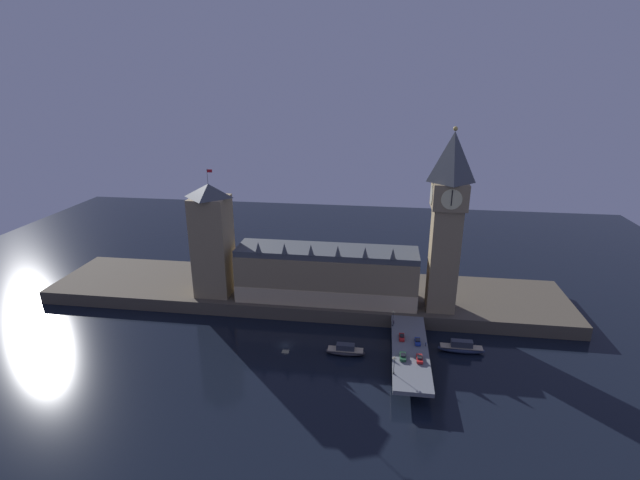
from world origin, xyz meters
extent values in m
plane|color=black|center=(0.00, 0.00, 0.00)|extent=(400.00, 400.00, 0.00)
cube|color=#4C4438|center=(0.00, 39.00, 2.72)|extent=(220.00, 42.00, 5.44)
cube|color=#8E7A56|center=(11.25, 29.49, 15.02)|extent=(72.35, 17.97, 19.16)
cube|color=#D5B989|center=(11.25, 20.38, 8.89)|extent=(72.35, 0.20, 6.90)
cube|color=#42474C|center=(11.25, 29.49, 25.80)|extent=(72.35, 16.53, 2.40)
cone|color=#42474C|center=(-14.59, 21.85, 29.11)|extent=(2.40, 2.40, 4.21)
cone|color=#42474C|center=(-4.25, 21.85, 29.11)|extent=(2.40, 2.40, 4.21)
cone|color=#42474C|center=(6.08, 21.85, 29.11)|extent=(2.40, 2.40, 4.21)
cone|color=#42474C|center=(16.42, 21.85, 29.11)|extent=(2.40, 2.40, 4.21)
cone|color=#42474C|center=(26.75, 21.85, 29.11)|extent=(2.40, 2.40, 4.21)
cone|color=#42474C|center=(37.09, 21.85, 29.11)|extent=(2.40, 2.40, 4.21)
cube|color=#8E7A56|center=(56.29, 26.75, 25.77)|extent=(10.50, 10.50, 40.66)
cube|color=#8E7A56|center=(56.29, 26.75, 50.91)|extent=(12.40, 12.40, 9.60)
cylinder|color=beige|center=(56.29, 20.43, 50.91)|extent=(7.33, 0.25, 7.33)
cylinder|color=beige|center=(56.29, 33.08, 50.91)|extent=(7.33, 0.25, 7.33)
cylinder|color=beige|center=(62.61, 26.75, 50.91)|extent=(0.25, 7.33, 7.33)
cylinder|color=beige|center=(49.97, 26.75, 50.91)|extent=(0.25, 7.33, 7.33)
cube|color=black|center=(56.29, 20.24, 51.46)|extent=(0.36, 0.10, 5.50)
pyramid|color=#42474C|center=(56.29, 26.75, 64.71)|extent=(12.40, 12.40, 17.99)
sphere|color=gold|center=(56.29, 26.75, 74.50)|extent=(1.60, 1.60, 1.60)
cube|color=#8E7A56|center=(-35.64, 28.60, 26.06)|extent=(14.20, 14.20, 41.23)
pyramid|color=#42474C|center=(-35.64, 28.60, 49.34)|extent=(14.48, 14.48, 5.34)
cylinder|color=#99999E|center=(-35.64, 28.60, 55.01)|extent=(0.24, 0.24, 6.00)
cube|color=red|center=(-34.54, 28.60, 57.11)|extent=(2.00, 0.08, 1.20)
cube|color=slate|center=(43.72, -5.00, 4.81)|extent=(11.96, 46.00, 1.40)
cube|color=#4C4438|center=(43.72, -12.67, 2.05)|extent=(10.16, 3.20, 4.11)
cube|color=#4C4438|center=(43.72, 2.67, 2.05)|extent=(10.16, 3.20, 4.11)
cube|color=red|center=(41.09, 1.26, 6.05)|extent=(1.74, 4.66, 0.73)
cube|color=black|center=(41.09, 1.26, 6.64)|extent=(1.43, 2.10, 0.45)
cylinder|color=black|center=(40.26, 2.70, 5.83)|extent=(0.22, 0.64, 0.64)
cylinder|color=black|center=(41.92, 2.70, 5.83)|extent=(0.22, 0.64, 0.64)
cylinder|color=black|center=(40.26, -0.19, 5.83)|extent=(0.22, 0.64, 0.64)
cylinder|color=black|center=(41.92, -0.19, 5.83)|extent=(0.22, 0.64, 0.64)
cube|color=#235633|center=(41.09, -10.85, 6.11)|extent=(1.92, 4.67, 0.85)
cube|color=black|center=(41.09, -10.85, 6.76)|extent=(1.58, 2.10, 0.45)
cylinder|color=black|center=(40.17, -9.40, 5.83)|extent=(0.22, 0.64, 0.64)
cylinder|color=black|center=(42.00, -9.40, 5.83)|extent=(0.22, 0.64, 0.64)
cylinder|color=black|center=(40.17, -12.30, 5.83)|extent=(0.22, 0.64, 0.64)
cylinder|color=black|center=(42.00, -12.30, 5.83)|extent=(0.22, 0.64, 0.64)
cube|color=red|center=(46.35, -11.37, 6.09)|extent=(1.88, 4.73, 0.81)
cube|color=black|center=(46.35, -11.37, 6.72)|extent=(1.54, 2.13, 0.45)
cylinder|color=black|center=(47.24, -12.84, 5.83)|extent=(0.22, 0.64, 0.64)
cylinder|color=black|center=(45.46, -12.84, 5.83)|extent=(0.22, 0.64, 0.64)
cylinder|color=black|center=(47.24, -9.90, 5.83)|extent=(0.22, 0.64, 0.64)
cylinder|color=black|center=(45.46, -9.90, 5.83)|extent=(0.22, 0.64, 0.64)
cube|color=navy|center=(46.35, -0.99, 6.11)|extent=(1.83, 4.51, 0.84)
cube|color=black|center=(46.35, -0.99, 6.75)|extent=(1.50, 2.03, 0.45)
cylinder|color=black|center=(47.22, -2.39, 5.83)|extent=(0.22, 0.64, 0.64)
cylinder|color=black|center=(45.48, -2.39, 5.83)|extent=(0.22, 0.64, 0.64)
cylinder|color=black|center=(47.22, 0.40, 5.83)|extent=(0.22, 0.64, 0.64)
cylinder|color=black|center=(45.48, 0.40, 5.83)|extent=(0.22, 0.64, 0.64)
cylinder|color=black|center=(48.98, -2.47, 5.89)|extent=(0.28, 0.28, 0.76)
cylinder|color=navy|center=(48.98, -2.47, 6.58)|extent=(0.38, 0.38, 0.63)
sphere|color=tan|center=(48.98, -2.47, 7.00)|extent=(0.20, 0.20, 0.20)
cylinder|color=black|center=(38.46, 11.05, 5.93)|extent=(0.28, 0.28, 0.84)
cylinder|color=#47384C|center=(38.46, 11.05, 6.69)|extent=(0.38, 0.38, 0.70)
sphere|color=tan|center=(38.46, 11.05, 7.15)|extent=(0.23, 0.23, 0.23)
cylinder|color=#2D3333|center=(38.06, -19.72, 5.76)|extent=(0.56, 0.56, 0.50)
cylinder|color=#2D3333|center=(38.06, -19.72, 8.31)|extent=(0.18, 0.18, 4.61)
sphere|color=#F9E5A3|center=(38.06, -19.72, 11.17)|extent=(0.60, 0.60, 0.60)
sphere|color=#F9E5A3|center=(37.61, -19.72, 10.82)|extent=(0.44, 0.44, 0.44)
sphere|color=#F9E5A3|center=(38.51, -19.72, 10.82)|extent=(0.44, 0.44, 0.44)
cylinder|color=#2D3333|center=(38.06, 9.72, 5.76)|extent=(0.56, 0.56, 0.50)
cylinder|color=#2D3333|center=(38.06, 9.72, 8.40)|extent=(0.18, 0.18, 4.78)
sphere|color=#F9E5A3|center=(38.06, 9.72, 11.34)|extent=(0.60, 0.60, 0.60)
sphere|color=#F9E5A3|center=(37.61, 9.72, 10.99)|extent=(0.44, 0.44, 0.44)
sphere|color=#F9E5A3|center=(38.51, 9.72, 10.99)|extent=(0.44, 0.44, 0.44)
ellipsoid|color=#28282D|center=(21.92, -2.66, 1.00)|extent=(13.95, 4.32, 2.01)
cube|color=tan|center=(21.92, -2.66, 1.92)|extent=(12.27, 3.46, 0.24)
cube|color=#2D333D|center=(21.92, -2.66, 3.04)|extent=(6.28, 2.66, 2.01)
ellipsoid|color=#1E2842|center=(62.00, 4.26, 1.14)|extent=(16.38, 4.09, 2.29)
cube|color=tan|center=(62.00, 4.26, 2.18)|extent=(14.41, 3.29, 0.24)
cube|color=#2D333D|center=(62.00, 4.26, 3.45)|extent=(7.38, 2.51, 2.29)
camera|label=1|loc=(32.29, -141.88, 90.33)|focal=26.00mm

